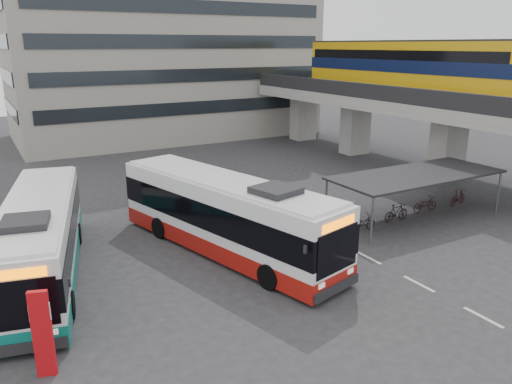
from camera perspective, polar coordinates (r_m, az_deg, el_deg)
ground at (r=22.06m, az=7.84°, el=-8.76°), size 120.00×120.00×0.00m
viaduct at (r=40.78m, az=16.79°, el=11.43°), size 8.00×32.00×9.68m
bike_shelter at (r=29.03m, az=17.69°, el=0.29°), size 10.00×4.00×2.54m
office_block at (r=54.93m, az=-10.81°, el=19.52°), size 30.00×15.00×25.00m
road_markings at (r=21.68m, az=18.11°, el=-9.94°), size 0.15×7.60×0.01m
bus_main at (r=23.12m, az=-3.49°, el=-2.72°), size 5.86×13.10×3.79m
bus_teal at (r=22.44m, az=-23.40°, el=-4.97°), size 5.26×12.40×3.58m
pedestrian at (r=20.27m, az=3.98°, el=-8.32°), size 0.62×0.74×1.72m
sign_totem_south at (r=16.10m, az=-23.23°, el=-14.57°), size 0.58×0.34×2.73m
sign_totem_mid at (r=19.97m, az=-26.77°, el=-9.54°), size 0.50×0.17×2.30m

